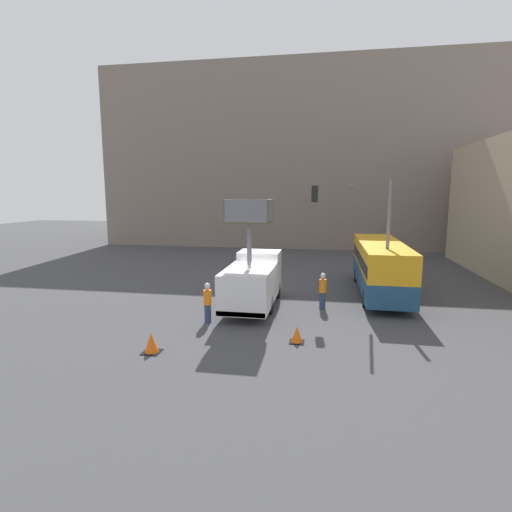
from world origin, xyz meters
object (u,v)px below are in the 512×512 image
at_px(traffic_light_pole, 362,221).
at_px(traffic_cone_near_truck, 151,343).
at_px(road_worker_near_truck, 208,303).
at_px(road_worker_directing, 323,291).
at_px(traffic_cone_mid_road, 297,335).
at_px(city_bus, 380,264).
at_px(utility_truck, 253,279).

xyz_separation_m(traffic_light_pole, traffic_cone_near_truck, (-8.43, -8.31, -4.23)).
distance_m(road_worker_near_truck, road_worker_directing, 6.25).
distance_m(traffic_cone_near_truck, traffic_cone_mid_road, 5.82).
xyz_separation_m(road_worker_directing, traffic_cone_near_truck, (-6.44, -7.11, -0.61)).
xyz_separation_m(traffic_cone_near_truck, traffic_cone_mid_road, (5.46, 2.02, -0.05)).
bearing_deg(road_worker_directing, traffic_cone_mid_road, 48.03).
bearing_deg(city_bus, road_worker_directing, 148.44).
bearing_deg(traffic_light_pole, traffic_cone_mid_road, -115.31).
height_order(city_bus, traffic_cone_near_truck, city_bus).
relative_size(city_bus, traffic_cone_mid_road, 14.78).
bearing_deg(traffic_light_pole, city_bus, 62.13).
bearing_deg(road_worker_near_truck, traffic_cone_near_truck, -114.71).
bearing_deg(road_worker_near_truck, utility_truck, 51.36).
xyz_separation_m(traffic_light_pole, road_worker_directing, (-1.99, -1.20, -3.61)).
relative_size(city_bus, traffic_cone_near_truck, 13.01).
relative_size(road_worker_near_truck, traffic_cone_mid_road, 2.80).
bearing_deg(traffic_light_pole, road_worker_near_truck, -148.80).
xyz_separation_m(city_bus, traffic_cone_mid_road, (-4.37, -8.93, -1.52)).
relative_size(road_worker_near_truck, traffic_cone_near_truck, 2.47).
distance_m(utility_truck, road_worker_directing, 3.74).
height_order(traffic_light_pole, road_worker_near_truck, traffic_light_pole).
relative_size(road_worker_near_truck, road_worker_directing, 0.99).
distance_m(traffic_light_pole, traffic_cone_mid_road, 8.17).
relative_size(road_worker_directing, traffic_cone_near_truck, 2.48).
bearing_deg(traffic_cone_mid_road, traffic_cone_near_truck, -159.73).
bearing_deg(utility_truck, traffic_light_pole, 15.16).
distance_m(utility_truck, city_bus, 8.21).
height_order(utility_truck, traffic_light_pole, traffic_light_pole).
bearing_deg(utility_truck, road_worker_directing, 5.29).
xyz_separation_m(city_bus, road_worker_directing, (-3.39, -3.83, -0.86)).
bearing_deg(city_bus, road_worker_near_truck, 138.95).
height_order(utility_truck, road_worker_near_truck, utility_truck).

